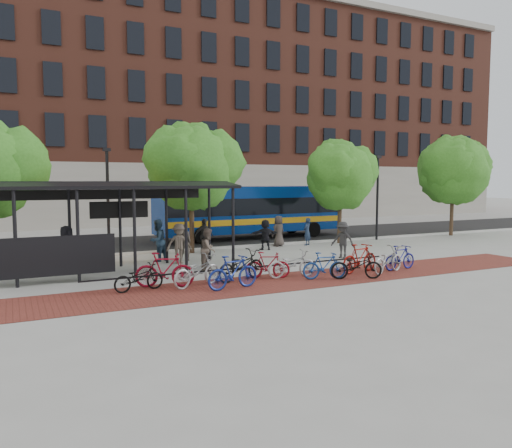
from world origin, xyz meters
name	(u,v)px	position (x,y,z in m)	size (l,w,h in m)	color
ground	(276,258)	(0.00, 0.00, 0.00)	(160.00, 160.00, 0.00)	#9E9E99
asphalt_street	(214,240)	(0.00, 8.00, 0.01)	(160.00, 8.00, 0.01)	black
curb	(241,246)	(0.00, 4.00, 0.06)	(160.00, 0.25, 0.12)	#B7B7B2
brick_strip	(293,281)	(-2.00, -5.00, 0.00)	(24.00, 3.00, 0.01)	maroon
bike_rack_rail	(250,279)	(-3.30, -4.10, 0.00)	(12.00, 0.05, 0.95)	black
building_brick	(240,117)	(10.00, 26.00, 10.00)	(55.00, 14.00, 20.00)	brown
bus_shelter	(96,197)	(-8.13, -0.48, 3.00)	(10.60, 3.07, 3.60)	black
tree_b	(193,164)	(-2.90, 3.35, 4.46)	(5.15, 4.20, 6.47)	#382619
tree_c	(341,173)	(6.09, 3.35, 4.05)	(4.66, 3.80, 5.92)	#382619
tree_d	(454,168)	(15.10, 3.35, 4.47)	(5.39, 4.40, 6.55)	#382619
lamp_post_left	(108,199)	(-7.00, 3.60, 2.75)	(0.35, 0.20, 5.12)	black
lamp_post_right	(377,195)	(9.00, 3.60, 2.75)	(0.35, 0.20, 5.12)	black
bus	(251,209)	(2.42, 7.74, 1.86)	(12.12, 3.22, 3.25)	navy
bike_0	(139,278)	(-7.42, -4.22, 0.45)	(0.59, 1.69, 0.89)	black
bike_1	(165,270)	(-6.50, -4.05, 0.60)	(0.57, 2.00, 1.20)	maroon
bike_2	(197,271)	(-5.46, -4.40, 0.54)	(0.72, 2.07, 1.09)	#939395
bike_3	(233,272)	(-4.54, -5.33, 0.58)	(0.54, 1.91, 1.15)	navy
bike_4	(241,266)	(-3.71, -4.17, 0.56)	(0.74, 2.12, 1.11)	black
bike_5	(268,265)	(-2.64, -4.21, 0.50)	(0.47, 1.66, 1.00)	maroon
bike_6	(292,264)	(-1.75, -4.44, 0.51)	(0.68, 1.94, 1.02)	#A3A3A5
bike_7	(325,266)	(-0.84, -5.28, 0.50)	(0.47, 1.68, 1.01)	navy
bike_8	(356,266)	(0.23, -5.78, 0.50)	(0.67, 1.91, 1.00)	black
bike_9	(360,258)	(1.15, -4.78, 0.58)	(0.54, 1.92, 1.15)	maroon
bike_10	(388,260)	(2.07, -5.35, 0.52)	(0.70, 2.00, 1.05)	gray
bike_11	(400,258)	(2.98, -5.04, 0.51)	(0.48, 1.69, 1.02)	navy
pedestrian_0	(67,248)	(-9.14, 0.86, 0.91)	(0.89, 0.58, 1.82)	black
pedestrian_1	(184,242)	(-4.12, 1.08, 0.83)	(0.61, 0.40, 1.67)	#433C36
pedestrian_2	(157,240)	(-5.25, 1.45, 0.94)	(0.92, 0.71, 1.89)	#223A51
pedestrian_3	(179,244)	(-4.56, 0.50, 0.88)	(1.13, 0.65, 1.75)	brown
pedestrian_4	(204,236)	(-2.47, 2.98, 0.86)	(1.01, 0.42, 1.72)	#242424
pedestrian_5	(265,235)	(0.81, 2.66, 0.80)	(1.48, 0.47, 1.60)	black
pedestrian_6	(279,231)	(2.11, 3.55, 0.84)	(0.83, 0.54, 1.69)	#3E3632
pedestrian_7	(307,232)	(3.78, 3.27, 0.77)	(0.56, 0.37, 1.54)	#1E2D46
pedestrian_8	(208,249)	(-3.95, -1.50, 0.85)	(0.82, 0.64, 1.69)	brown
pedestrian_9	(343,240)	(2.74, -1.48, 0.86)	(1.11, 0.64, 1.71)	#2A2A2A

